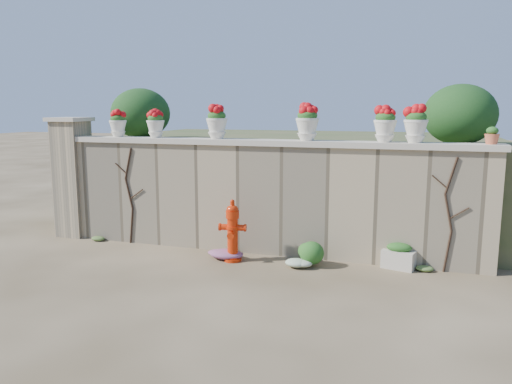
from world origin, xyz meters
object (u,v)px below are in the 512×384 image
(urn_pot_0, at_px, (118,124))
(terracotta_pot, at_px, (492,136))
(fire_hydrant, at_px, (233,231))
(planter_box, at_px, (399,256))

(urn_pot_0, xyz_separation_m, terracotta_pot, (6.81, 0.00, -0.14))
(fire_hydrant, bearing_deg, terracotta_pot, 1.55)
(terracotta_pot, bearing_deg, urn_pot_0, -180.00)
(urn_pot_0, relative_size, terracotta_pot, 1.97)
(fire_hydrant, distance_m, urn_pot_0, 3.32)
(fire_hydrant, xyz_separation_m, terracotta_pot, (4.12, 0.72, 1.67))
(fire_hydrant, height_order, terracotta_pot, terracotta_pot)
(planter_box, height_order, terracotta_pot, terracotta_pot)
(planter_box, distance_m, urn_pot_0, 5.90)
(fire_hydrant, xyz_separation_m, planter_box, (2.80, 0.47, -0.35))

